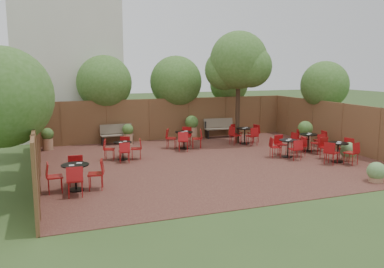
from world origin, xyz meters
name	(u,v)px	position (x,y,z in m)	size (l,w,h in m)	color
ground	(211,162)	(0.00, 0.00, 0.00)	(80.00, 80.00, 0.00)	#354F23
courtyard_paving	(211,161)	(0.00, 0.00, 0.01)	(12.00, 10.00, 0.02)	#3E1C19
fence_back	(170,119)	(0.00, 5.00, 1.00)	(12.00, 0.08, 2.00)	brown
fence_left	(37,146)	(-6.00, 0.00, 1.00)	(0.08, 10.00, 2.00)	brown
fence_right	(342,127)	(6.00, 0.00, 1.00)	(0.08, 10.00, 2.00)	brown
neighbour_building	(67,57)	(-4.50, 8.00, 4.00)	(5.00, 4.00, 8.00)	beige
overhang_foliage	(138,86)	(-2.05, 2.87, 2.71)	(15.67, 10.74, 2.56)	#355C1E
courtyard_tree	(238,64)	(2.60, 2.98, 3.64)	(2.76, 2.66, 5.08)	black
park_bench_left	(117,134)	(-2.69, 4.62, 0.48)	(1.47, 0.52, 0.90)	brown
park_bench_right	(219,128)	(2.44, 4.63, 0.50)	(1.54, 0.59, 0.94)	brown
bistro_tables	(228,147)	(0.87, 0.34, 0.44)	(11.03, 6.15, 0.87)	black
planters	(194,132)	(0.55, 3.23, 0.61)	(11.03, 4.24, 1.17)	#97694B
low_shrubs	(371,162)	(4.48, -3.22, 0.33)	(1.86, 3.21, 0.68)	#97694B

